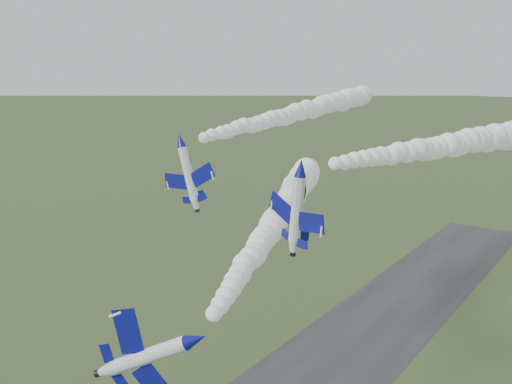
% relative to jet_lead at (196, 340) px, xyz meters
% --- Properties ---
extents(jet_lead, '(6.76, 12.71, 9.90)m').
position_rel_jet_lead_xyz_m(jet_lead, '(0.00, 0.00, 0.00)').
color(jet_lead, white).
extents(smoke_trail_jet_lead, '(31.10, 64.75, 5.53)m').
position_rel_jet_lead_xyz_m(smoke_trail_jet_lead, '(-13.55, 34.42, 2.02)').
color(smoke_trail_jet_lead, white).
extents(jet_pair_left, '(9.51, 11.91, 3.74)m').
position_rel_jet_lead_xyz_m(jet_pair_left, '(-23.86, 24.10, 14.74)').
color(jet_pair_left, white).
extents(smoke_trail_jet_pair_left, '(4.57, 61.71, 4.51)m').
position_rel_jet_lead_xyz_m(smoke_trail_jet_pair_left, '(-23.93, 58.01, 16.58)').
color(smoke_trail_jet_pair_left, white).
extents(jet_pair_right, '(11.14, 12.95, 3.34)m').
position_rel_jet_lead_xyz_m(jet_pair_right, '(-2.81, 23.52, 12.98)').
color(jet_pair_right, white).
extents(smoke_trail_jet_pair_right, '(22.59, 52.22, 4.95)m').
position_rel_jet_lead_xyz_m(smoke_trail_jet_pair_right, '(7.18, 52.09, 13.45)').
color(smoke_trail_jet_pair_right, white).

